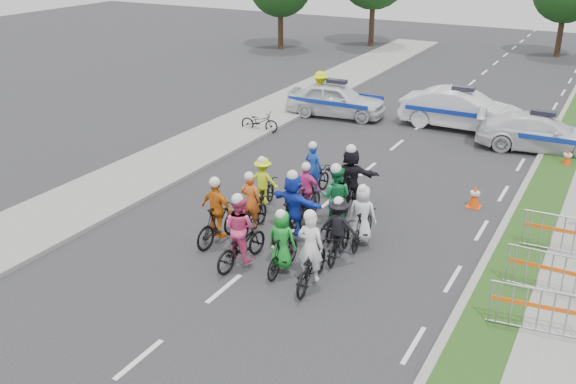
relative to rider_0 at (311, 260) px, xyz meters
The scene contains 27 objects.
ground 2.15m from the rider_0, 146.31° to the right, with size 90.00×90.00×0.00m, color #28282B.
curb_right 5.18m from the rider_0, 48.68° to the left, with size 0.20×60.00×0.12m, color gray.
grass_strip 5.67m from the rider_0, 43.32° to the left, with size 1.20×60.00×0.11m, color #1F4415.
sidewalk_left 9.09m from the rider_0, 154.76° to the left, with size 3.00×60.00×0.13m, color gray.
rider_0 is the anchor object (origin of this frame).
rider_1 0.91m from the rider_0, 166.15° to the left, with size 0.73×1.64×1.71m.
rider_2 1.99m from the rider_0, behind, with size 0.87×1.96×1.95m.
rider_3 3.22m from the rider_0, 166.15° to the left, with size 0.99×1.86×1.92m.
rider_4 1.54m from the rider_0, 89.56° to the left, with size 1.01×1.74×1.72m.
rider_5 2.43m from the rider_0, 127.56° to the left, with size 1.67×1.98×2.02m.
rider_6 3.21m from the rider_0, 146.94° to the left, with size 0.80×1.83×1.81m.
rider_7 2.50m from the rider_0, 83.81° to the left, with size 0.77×1.70×1.76m.
rider_8 2.96m from the rider_0, 103.16° to the left, with size 1.03×2.08×2.03m.
rider_9 3.73m from the rider_0, 118.25° to the left, with size 0.88×1.66×1.74m.
rider_10 4.59m from the rider_0, 134.33° to the left, with size 1.02×1.73×1.68m.
rider_11 4.58m from the rider_0, 101.68° to the left, with size 1.70×2.02×2.05m.
rider_12 5.41m from the rider_0, 115.65° to the left, with size 0.79×1.82×1.81m.
police_car_0 14.53m from the rider_0, 112.11° to the left, with size 1.75×4.35×1.48m, color silver.
police_car_1 14.21m from the rider_0, 90.62° to the left, with size 1.71×4.90×1.61m, color silver.
police_car_2 13.28m from the rider_0, 76.16° to the left, with size 1.90×4.67×1.36m, color silver.
marshal_hiviz 14.86m from the rider_0, 114.89° to the left, with size 1.24×0.71×1.92m, color #DDEF0C.
barrier_0 5.01m from the rider_0, ahead, with size 2.00×0.50×1.12m, color #A5A8AD, non-canonical shape.
barrier_1 5.43m from the rider_0, 22.91° to the left, with size 2.00×0.50×1.12m, color #A5A8AD, non-canonical shape.
barrier_2 6.61m from the rider_0, 40.85° to the left, with size 2.00×0.50×1.12m, color #A5A8AD, non-canonical shape.
cone_0 6.80m from the rider_0, 70.09° to the left, with size 0.40×0.40×0.70m.
cone_1 12.18m from the rider_0, 69.08° to the left, with size 0.40×0.40×0.70m.
parked_bike 12.26m from the rider_0, 126.38° to the left, with size 0.56×1.61×0.84m, color black.
Camera 1 is at (7.48, -10.69, 7.89)m, focal length 40.00 mm.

